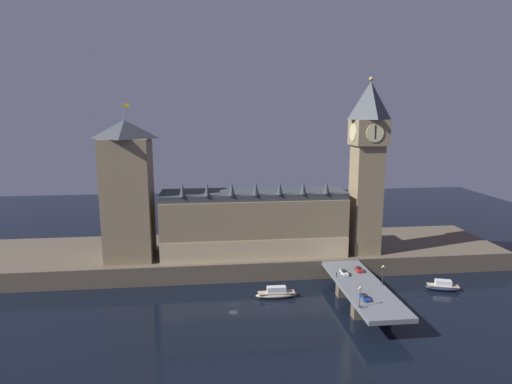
% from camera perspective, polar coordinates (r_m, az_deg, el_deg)
% --- Properties ---
extents(ground_plane, '(400.00, 400.00, 0.00)m').
position_cam_1_polar(ground_plane, '(141.00, -3.06, -14.82)').
color(ground_plane, black).
extents(embankment, '(220.00, 42.00, 6.98)m').
position_cam_1_polar(embankment, '(175.85, -3.87, -8.36)').
color(embankment, brown).
rests_on(embankment, ground_plane).
extents(parliament_hall, '(69.09, 19.06, 29.16)m').
position_cam_1_polar(parliament_hall, '(163.31, -0.34, -4.09)').
color(parliament_hall, '#8E7A56').
rests_on(parliament_hall, embankment).
extents(clock_tower, '(12.52, 12.63, 66.24)m').
position_cam_1_polar(clock_tower, '(166.08, 14.61, 3.82)').
color(clock_tower, '#8E7A56').
rests_on(clock_tower, embankment).
extents(victoria_tower, '(17.08, 17.08, 56.84)m').
position_cam_1_polar(victoria_tower, '(162.19, -16.71, 0.20)').
color(victoria_tower, '#8E7A56').
rests_on(victoria_tower, embankment).
extents(bridge, '(13.72, 46.00, 6.78)m').
position_cam_1_polar(bridge, '(142.47, 14.01, -12.64)').
color(bridge, slate).
rests_on(bridge, ground_plane).
extents(car_northbound_lead, '(1.99, 4.45, 1.57)m').
position_cam_1_polar(car_northbound_lead, '(148.84, 11.66, -10.48)').
color(car_northbound_lead, white).
rests_on(car_northbound_lead, bridge).
extents(car_northbound_trail, '(1.88, 4.78, 1.32)m').
position_cam_1_polar(car_northbound_trail, '(132.07, 14.33, -13.44)').
color(car_northbound_trail, navy).
rests_on(car_northbound_trail, bridge).
extents(car_southbound_trail, '(1.94, 4.01, 1.54)m').
position_cam_1_polar(car_southbound_trail, '(152.85, 13.57, -10.00)').
color(car_southbound_trail, red).
rests_on(car_southbound_trail, bridge).
extents(pedestrian_near_rail, '(0.38, 0.38, 1.62)m').
position_cam_1_polar(pedestrian_near_rail, '(126.14, 13.95, -14.49)').
color(pedestrian_near_rail, black).
rests_on(pedestrian_near_rail, bridge).
extents(pedestrian_far_rail, '(0.38, 0.38, 1.72)m').
position_cam_1_polar(pedestrian_far_rail, '(146.63, 10.70, -10.70)').
color(pedestrian_far_rail, black).
rests_on(pedestrian_far_rail, bridge).
extents(street_lamp_near, '(1.34, 0.60, 6.14)m').
position_cam_1_polar(street_lamp_near, '(125.50, 13.70, -13.11)').
color(street_lamp_near, '#2D3333').
rests_on(street_lamp_near, bridge).
extents(street_lamp_mid, '(1.34, 0.60, 6.37)m').
position_cam_1_polar(street_lamp_mid, '(142.67, 16.58, -10.25)').
color(street_lamp_mid, '#2D3333').
rests_on(street_lamp_mid, bridge).
extents(boat_upstream, '(13.85, 3.68, 3.85)m').
position_cam_1_polar(boat_upstream, '(145.48, 2.73, -13.37)').
color(boat_upstream, '#B2A893').
rests_on(boat_upstream, ground_plane).
extents(boat_downstream, '(12.28, 7.02, 3.67)m').
position_cam_1_polar(boat_downstream, '(164.07, 23.65, -11.47)').
color(boat_downstream, '#1E2842').
rests_on(boat_downstream, ground_plane).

